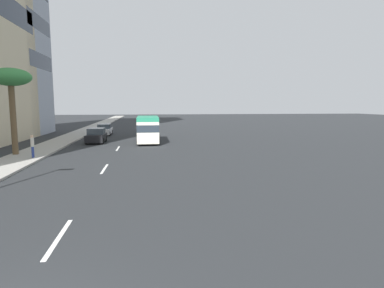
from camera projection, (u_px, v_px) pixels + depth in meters
name	position (u px, v px, depth m)	size (l,w,h in m)	color
ground_plane	(122.00, 142.00, 36.22)	(198.00, 198.00, 0.00)	#26282B
sidewalk_right	(58.00, 143.00, 35.26)	(162.00, 3.25, 0.15)	#9E9B93
lane_stripe_near	(59.00, 238.00, 10.34)	(3.20, 0.16, 0.01)	silver
lane_stripe_mid	(105.00, 169.00, 21.39)	(3.20, 0.16, 0.01)	silver
lane_stripe_far	(118.00, 148.00, 31.18)	(3.20, 0.16, 0.01)	silver
car_lead	(96.00, 136.00, 35.82)	(4.08, 1.95, 1.63)	black
minibus_second	(148.00, 128.00, 35.81)	(6.68, 2.43, 2.92)	silver
car_third	(104.00, 130.00, 44.82)	(4.57, 1.87, 1.54)	silver
car_fourth	(149.00, 131.00, 42.51)	(4.73, 1.82, 1.59)	beige
pedestrian_near_lamp	(32.00, 145.00, 24.87)	(0.39, 0.34, 1.80)	navy
palm_tree	(11.00, 80.00, 25.92)	(3.22, 3.22, 7.07)	brown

